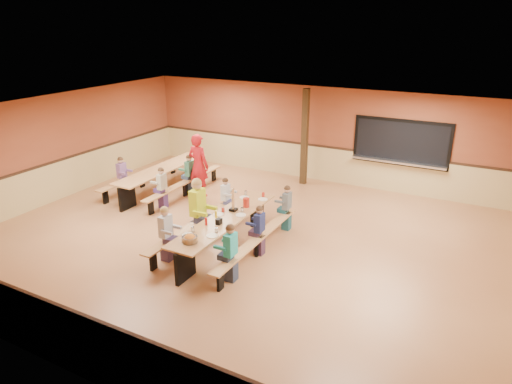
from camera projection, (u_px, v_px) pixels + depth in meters
The scene contains 23 objects.
ground at pixel (240, 239), 10.90m from camera, with size 12.00×12.00×0.00m, color #945C38.
room_envelope at pixel (240, 213), 10.66m from camera, with size 12.04×10.04×3.02m.
kitchen_pass_through at pixel (401, 145), 13.34m from camera, with size 2.78×0.28×1.38m.
structural_post at pixel (305, 138), 14.09m from camera, with size 0.18×0.18×3.00m, color black.
cafeteria_table_main at pixel (225, 227), 10.32m from camera, with size 1.91×3.70×0.74m.
cafeteria_table_second at pixel (162, 175), 13.76m from camera, with size 1.91×3.70×0.74m.
seated_child_white_left at pixel (166, 234), 9.76m from camera, with size 0.38×0.31×1.23m, color #B9B9BF, non-canonical shape.
seated_adult_yellow at pixel (198, 209), 10.70m from camera, with size 0.50×0.41×1.48m, color #CBE11C, non-canonical shape.
seated_child_grey_left at pixel (226, 199), 11.80m from camera, with size 0.33×0.27×1.13m, color silver, non-canonical shape.
seated_child_teal_right at pixel (231, 253), 8.98m from camera, with size 0.37×0.30×1.21m, color teal, non-canonical shape.
seated_child_navy_right at pixel (259, 231), 10.02m from camera, with size 0.34×0.28×1.15m, color #19214D, non-canonical shape.
seated_child_char_right at pixel (287, 208), 11.22m from camera, with size 0.34×0.27×1.14m, color #50585A, non-canonical shape.
seated_child_purple_sec at pixel (122, 177), 13.41m from camera, with size 0.35×0.29×1.17m, color #724C7B, non-canonical shape.
seated_child_green_sec at pixel (190, 174), 13.59m from camera, with size 0.36×0.29×1.18m, color #387557, non-canonical shape.
seated_child_tan_sec at pixel (162, 188), 12.52m from camera, with size 0.34×0.28×1.16m, color #A9A28A, non-canonical shape.
standing_woman at pixel (198, 165), 13.29m from camera, with size 0.68×0.45×1.87m, color #B5141B.
punch_pitcher at pixel (246, 203), 10.82m from camera, with size 0.16×0.16×0.22m, color #AC2316.
chip_bowl at pixel (190, 239), 9.12m from camera, with size 0.32×0.32×0.15m, color orange, non-canonical shape.
napkin_dispenser at pixel (219, 221), 9.92m from camera, with size 0.10×0.14×0.13m, color black.
condiment_mustard at pixel (216, 214), 10.24m from camera, with size 0.06×0.06×0.17m, color yellow.
condiment_ketchup at pixel (206, 221), 9.87m from camera, with size 0.06×0.06×0.17m, color #B2140F.
table_paddle at pixel (233, 205), 10.59m from camera, with size 0.16×0.16×0.56m.
place_settings at pixel (225, 216), 10.22m from camera, with size 0.65×3.30×0.11m, color beige, non-canonical shape.
Camera 1 is at (4.90, -8.48, 4.92)m, focal length 32.00 mm.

